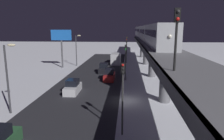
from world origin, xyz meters
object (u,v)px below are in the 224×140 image
Objects in this scene: rail_signal at (177,29)px; traffic_light_distant at (127,43)px; sedan_black_2 at (104,69)px; traffic_light_far at (126,47)px; commercial_billboard at (61,39)px; traffic_light_near at (123,89)px; subway_train at (145,32)px; box_truck at (116,59)px; sedan_red at (109,75)px; sedan_white at (73,87)px; traffic_light_mid at (126,57)px.

rail_signal is 0.62× the size of traffic_light_distant.
sedan_black_2 is (8.15, -29.40, -8.36)m from rail_signal.
traffic_light_far is 17.46m from commercial_billboard.
rail_signal is 6.82m from traffic_light_near.
subway_train is 12.33m from box_truck.
subway_train reaches higher than sedan_red.
rail_signal is 0.92× the size of sedan_black_2.
sedan_red is (6.35, -23.07, -8.36)m from rail_signal.
traffic_light_near is (-7.50, 11.65, 3.40)m from sedan_white.
traffic_light_mid is at bearing 90.00° from traffic_light_distant.
box_truck is (-2.00, -11.47, 0.55)m from sedan_black_2.
traffic_light_far and traffic_light_distant have the same top height.
rail_signal is 31.63m from sedan_black_2.
sedan_red is 39.25m from traffic_light_distant.
rail_signal is at bearing 93.18° from traffic_light_distant.
traffic_light_far is 1.00× the size of traffic_light_distant.
traffic_light_distant reaches higher than sedan_white.
commercial_billboard is at bearing -61.43° from rail_signal.
commercial_billboard is at bearing 137.91° from sedan_red.
box_truck is (-4.80, -26.07, 0.55)m from sedan_white.
sedan_black_2 is 0.68× the size of traffic_light_mid.
traffic_light_far is at bearing -90.00° from traffic_light_near.
traffic_light_near is (5.11, 44.35, -4.02)m from subway_train.
traffic_light_near reaches higher than sedan_black_2.
traffic_light_distant is at bearing 81.81° from sedan_black_2.
traffic_light_mid reaches higher than sedan_white.
sedan_white is at bearing 68.90° from subway_train.
subway_train reaches higher than traffic_light_far.
traffic_light_near is at bearing 94.09° from box_truck.
subway_train reaches higher than traffic_light_distant.
traffic_light_near reaches higher than sedan_white.
traffic_light_distant is (5.11, -14.56, -4.02)m from subway_train.
sedan_red is at bearing 71.84° from subway_train.
traffic_light_distant is (0.00, -19.64, 0.00)m from traffic_light_far.
subway_train is 21.88m from sedan_black_2.
box_truck is (6.15, -40.87, -7.81)m from rail_signal.
traffic_light_distant reaches higher than box_truck.
traffic_light_distant is at bearing -90.00° from traffic_light_far.
traffic_light_near is 1.00× the size of traffic_light_far.
traffic_light_distant is 31.89m from commercial_billboard.
traffic_light_far is 19.64m from traffic_light_distant.
commercial_billboard reaches higher than traffic_light_distant.
box_truck is at bearing 82.74° from traffic_light_distant.
traffic_light_near and traffic_light_mid have the same top height.
traffic_light_near is at bearing 90.00° from traffic_light_mid.
sedan_white is 21.62m from commercial_billboard.
sedan_white is 0.96× the size of sedan_black_2.
commercial_billboard reaches higher than sedan_white.
traffic_light_far is (5.11, 5.08, -4.02)m from subway_train.
subway_train is at bearing -92.00° from rail_signal.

